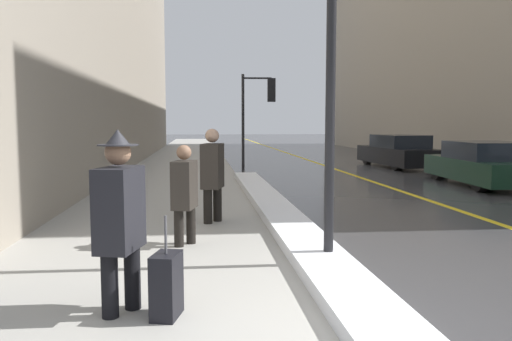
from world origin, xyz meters
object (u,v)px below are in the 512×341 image
Objects in this scene: traffic_light_near at (261,101)px; pedestrian_in_fedora at (120,215)px; pedestrian_in_glasses at (212,171)px; parked_car_black at (398,152)px; parked_car_dark_green at (485,164)px; rolling_suitcase at (167,286)px; pedestrian_trailing at (184,190)px.

traffic_light_near is 15.04m from pedestrian_in_fedora.
traffic_light_near is 2.18× the size of pedestrian_in_glasses.
pedestrian_in_glasses is at bearing 141.18° from parked_car_black.
parked_car_dark_green is at bearing 178.33° from parked_car_black.
pedestrian_in_fedora reaches higher than parked_car_black.
traffic_light_near is 3.86× the size of rolling_suitcase.
parked_car_black is (7.85, 10.74, -0.31)m from pedestrian_in_glasses.
pedestrian_in_fedora is 12.56m from parked_car_dark_green.
pedestrian_in_glasses is 4.44m from rolling_suitcase.
pedestrian_in_fedora is 0.36× the size of parked_car_black.
rolling_suitcase is at bearing 12.36° from pedestrian_trailing.
pedestrian_in_fedora is 1.17× the size of pedestrian_trailing.
pedestrian_in_glasses is at bearing 124.89° from parked_car_dark_green.
pedestrian_in_glasses reaches higher than parked_car_black.
parked_car_dark_green is 4.87× the size of rolling_suitcase.
pedestrian_trailing is at bearing 143.53° from parked_car_black.
traffic_light_near is at bearing -176.03° from rolling_suitcase.
pedestrian_in_fedora is at bearing -99.26° from traffic_light_near.
pedestrian_in_glasses reaches higher than pedestrian_trailing.
pedestrian_in_glasses reaches higher than parked_car_dark_green.
traffic_light_near is 10.76m from pedestrian_in_glasses.
pedestrian_in_glasses is at bearing -172.75° from rolling_suitcase.
rolling_suitcase is (-8.49, -8.99, -0.30)m from parked_car_dark_green.
traffic_light_near is 6.07m from parked_car_black.
pedestrian_in_fedora is 1.81× the size of rolling_suitcase.
pedestrian_in_fedora reaches higher than pedestrian_trailing.
pedestrian_in_glasses reaches higher than rolling_suitcase.
pedestrian_in_fedora is 0.37× the size of parked_car_dark_green.
traffic_light_near reaches higher than pedestrian_in_fedora.
parked_car_dark_green is at bearing 134.41° from pedestrian_in_glasses.
pedestrian_in_glasses is 9.21m from parked_car_dark_green.
parked_car_black is at bearing 160.38° from pedestrian_trailing.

